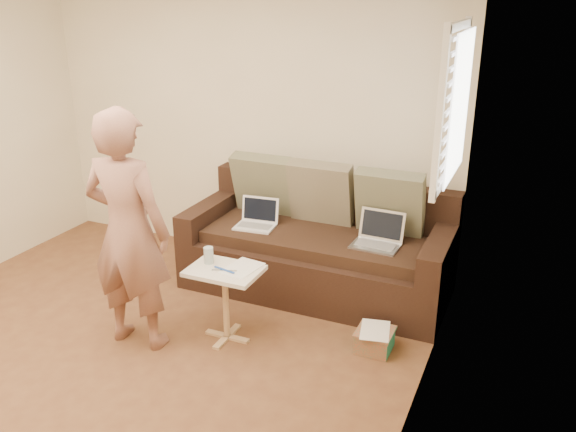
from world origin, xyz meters
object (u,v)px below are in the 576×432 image
object	(u,v)px
side_table	(226,304)
drinking_glass	(209,255)
laptop_white	(255,228)
person	(128,231)
laptop_silver	(375,247)
striped_box	(375,340)
sofa	(317,243)

from	to	relation	value
side_table	drinking_glass	bearing A→B (deg)	163.75
laptop_white	drinking_glass	world-z (taller)	drinking_glass
person	side_table	distance (m)	0.87
person	drinking_glass	bearing A→B (deg)	-145.62
laptop_silver	laptop_white	bearing A→B (deg)	-176.28
laptop_silver	striped_box	world-z (taller)	laptop_silver
drinking_glass	laptop_silver	bearing A→B (deg)	40.59
side_table	laptop_silver	bearing A→B (deg)	46.73
laptop_white	striped_box	bearing A→B (deg)	-31.04
striped_box	person	bearing A→B (deg)	-160.75
laptop_white	side_table	xyz separation A→B (m)	(0.20, -0.88, -0.24)
striped_box	drinking_glass	bearing A→B (deg)	-168.69
laptop_white	sofa	bearing A→B (deg)	7.58
sofa	drinking_glass	xyz separation A→B (m)	(-0.47, -0.95, 0.20)
side_table	striped_box	xyz separation A→B (m)	(1.04, 0.28, -0.20)
person	laptop_white	bearing A→B (deg)	-111.12
drinking_glass	side_table	bearing A→B (deg)	-16.25
person	striped_box	xyz separation A→B (m)	(1.62, 0.57, -0.78)
sofa	laptop_white	world-z (taller)	sofa
laptop_white	person	size ratio (longest dim) A/B	0.19
laptop_silver	person	distance (m)	1.89
person	side_table	xyz separation A→B (m)	(0.58, 0.28, -0.58)
laptop_silver	laptop_white	distance (m)	1.05
laptop_silver	laptop_white	size ratio (longest dim) A/B	1.12
sofa	laptop_silver	bearing A→B (deg)	-10.62
laptop_white	side_table	size ratio (longest dim) A/B	0.58
laptop_white	side_table	world-z (taller)	laptop_white
drinking_glass	striped_box	world-z (taller)	drinking_glass
drinking_glass	striped_box	xyz separation A→B (m)	(1.19, 0.24, -0.54)
laptop_silver	drinking_glass	size ratio (longest dim) A/B	3.04
sofa	striped_box	world-z (taller)	sofa
side_table	drinking_glass	world-z (taller)	drinking_glass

